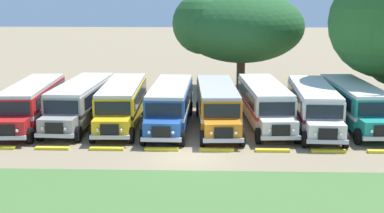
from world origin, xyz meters
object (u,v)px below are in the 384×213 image
parked_bus_slot_5 (265,102)px  parked_bus_slot_7 (354,102)px  parked_bus_slot_3 (170,103)px  parked_bus_slot_6 (313,105)px  parked_bus_slot_0 (32,102)px  broad_shade_tree (240,26)px  parked_bus_slot_1 (81,101)px  parked_bus_slot_4 (217,104)px  parked_bus_slot_2 (122,102)px

parked_bus_slot_5 → parked_bus_slot_7: bearing=86.5°
parked_bus_slot_3 → parked_bus_slot_6: size_ratio=1.00×
parked_bus_slot_0 → broad_shade_tree: size_ratio=0.92×
parked_bus_slot_1 → parked_bus_slot_3: 6.38m
parked_bus_slot_0 → parked_bus_slot_5: bearing=89.0°
parked_bus_slot_4 → parked_bus_slot_5: bearing=98.6°
parked_bus_slot_2 → parked_bus_slot_7: 16.09m
parked_bus_slot_4 → parked_bus_slot_7: same height
parked_bus_slot_2 → broad_shade_tree: (8.84, 12.96, 4.44)m
parked_bus_slot_0 → parked_bus_slot_1: (3.30, 0.58, 0.00)m
parked_bus_slot_3 → parked_bus_slot_4: 3.22m
parked_bus_slot_3 → parked_bus_slot_4: (3.22, -0.07, 0.00)m
parked_bus_slot_6 → parked_bus_slot_7: bearing=107.4°
parked_bus_slot_1 → parked_bus_slot_5: 12.87m
parked_bus_slot_2 → broad_shade_tree: bearing=144.0°
parked_bus_slot_6 → broad_shade_tree: bearing=-160.0°
parked_bus_slot_0 → parked_bus_slot_1: size_ratio=1.00×
parked_bus_slot_4 → parked_bus_slot_0: bearing=-93.7°
broad_shade_tree → parked_bus_slot_4: bearing=-99.4°
parked_bus_slot_0 → parked_bus_slot_4: (12.87, -0.13, 0.00)m
broad_shade_tree → parked_bus_slot_0: bearing=-138.5°
parked_bus_slot_6 → parked_bus_slot_5: bearing=-100.4°
parked_bus_slot_0 → parked_bus_slot_6: 19.41m
parked_bus_slot_4 → parked_bus_slot_6: size_ratio=1.00×
parked_bus_slot_1 → parked_bus_slot_7: bearing=92.8°
parked_bus_slot_0 → parked_bus_slot_4: same height
parked_bus_slot_5 → parked_bus_slot_6: same height
parked_bus_slot_5 → broad_shade_tree: 13.56m
parked_bus_slot_3 → parked_bus_slot_2: bearing=-95.9°
parked_bus_slot_4 → broad_shade_tree: bearing=167.6°
parked_bus_slot_1 → parked_bus_slot_6: same height
parked_bus_slot_1 → broad_shade_tree: 17.92m
parked_bus_slot_1 → parked_bus_slot_5: same height
parked_bus_slot_2 → parked_bus_slot_7: (16.09, 0.26, 0.00)m
parked_bus_slot_1 → parked_bus_slot_3: bearing=86.9°
parked_bus_slot_1 → broad_shade_tree: (11.78, 12.74, 4.44)m
parked_bus_slot_1 → broad_shade_tree: bearing=139.9°
parked_bus_slot_1 → parked_bus_slot_4: same height
parked_bus_slot_2 → parked_bus_slot_4: same height
parked_bus_slot_1 → parked_bus_slot_4: bearing=88.4°
parked_bus_slot_1 → parked_bus_slot_4: (9.57, -0.71, 0.00)m
parked_bus_slot_7 → broad_shade_tree: broad_shade_tree is taller
parked_bus_slot_3 → parked_bus_slot_4: size_ratio=1.00×
parked_bus_slot_0 → parked_bus_slot_2: bearing=90.4°
parked_bus_slot_2 → parked_bus_slot_3: 3.42m
parked_bus_slot_2 → parked_bus_slot_6: (13.15, -0.53, 0.00)m
parked_bus_slot_4 → parked_bus_slot_6: bearing=86.5°
parked_bus_slot_2 → parked_bus_slot_3: bearing=81.2°
parked_bus_slot_5 → parked_bus_slot_4: bearing=-82.4°
parked_bus_slot_3 → parked_bus_slot_4: bearing=90.0°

